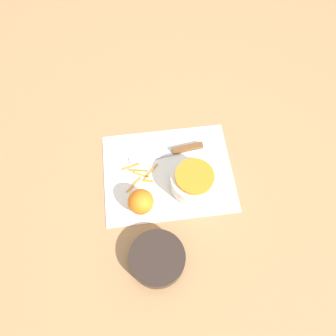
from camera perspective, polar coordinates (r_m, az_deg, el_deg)
name	(u,v)px	position (r m, az deg, el deg)	size (l,w,h in m)	color
ground_plane	(168,173)	(1.11, 0.00, -0.83)	(4.00, 4.00, 0.00)	#9E754C
cutting_board	(168,172)	(1.11, 0.00, -0.76)	(0.43, 0.34, 0.01)	silver
bowl_speckled	(194,181)	(1.06, 4.53, -2.23)	(0.15, 0.15, 0.08)	silver
bowl_dark	(157,259)	(1.00, -1.87, -15.50)	(0.17, 0.17, 0.05)	black
knife	(179,150)	(1.14, 2.01, 3.17)	(0.26, 0.05, 0.02)	brown
orange_left	(141,202)	(1.03, -4.77, -5.87)	(0.08, 0.08, 0.08)	orange
peel_pile	(140,174)	(1.11, -4.89, -1.12)	(0.13, 0.10, 0.00)	orange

